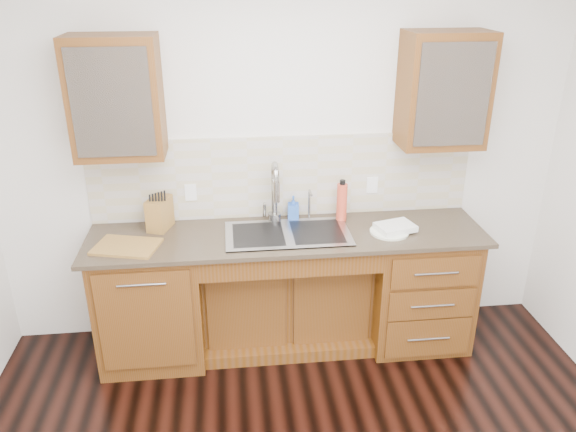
{
  "coord_description": "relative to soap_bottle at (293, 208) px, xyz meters",
  "views": [
    {
      "loc": [
        -0.38,
        -1.99,
        2.55
      ],
      "look_at": [
        0.0,
        1.4,
        1.05
      ],
      "focal_mm": 35.0,
      "sensor_mm": 36.0,
      "label": 1
    }
  ],
  "objects": [
    {
      "name": "backsplash",
      "position": [
        -0.07,
        0.08,
        0.21
      ],
      "size": [
        2.7,
        0.02,
        0.59
      ],
      "primitive_type": "cube",
      "color": "beige",
      "rests_on": "wall_back"
    },
    {
      "name": "water_bottle",
      "position": [
        0.34,
        -0.06,
        0.05
      ],
      "size": [
        0.1,
        0.1,
        0.27
      ],
      "primitive_type": "cylinder",
      "rotation": [
        0.0,
        0.0,
        0.38
      ],
      "color": "#D2442B",
      "rests_on": "countertop"
    },
    {
      "name": "sink",
      "position": [
        -0.07,
        -0.25,
        -0.17
      ],
      "size": [
        0.84,
        0.46,
        0.19
      ],
      "primitive_type": "cube",
      "color": "#9E9EA5",
      "rests_on": "countertop"
    },
    {
      "name": "cutting_board",
      "position": [
        -1.12,
        -0.34,
        -0.08
      ],
      "size": [
        0.46,
        0.37,
        0.02
      ],
      "primitive_type": "cube",
      "rotation": [
        0.0,
        0.0,
        -0.26
      ],
      "color": "olive",
      "rests_on": "countertop"
    },
    {
      "name": "filter_tap",
      "position": [
        0.11,
        -0.01,
        0.03
      ],
      "size": [
        0.02,
        0.02,
        0.24
      ],
      "primitive_type": "cylinder",
      "color": "#999993",
      "rests_on": "countertop"
    },
    {
      "name": "outlet_right",
      "position": [
        0.58,
        0.06,
        0.12
      ],
      "size": [
        0.08,
        0.01,
        0.12
      ],
      "primitive_type": "cube",
      "color": "white",
      "rests_on": "backsplash"
    },
    {
      "name": "cup_left_a",
      "position": [
        -1.26,
        -0.08,
        0.78
      ],
      "size": [
        0.15,
        0.15,
        0.1
      ],
      "primitive_type": "imported",
      "rotation": [
        0.0,
        0.0,
        -0.13
      ],
      "color": "white",
      "rests_on": "upper_cabinet_left"
    },
    {
      "name": "upper_cabinet_right",
      "position": [
        0.98,
        -0.08,
        0.83
      ],
      "size": [
        0.55,
        0.34,
        0.75
      ],
      "primitive_type": "cube",
      "color": "#593014",
      "rests_on": "wall_back"
    },
    {
      "name": "wall_back",
      "position": [
        -0.07,
        0.14,
        0.35
      ],
      "size": [
        4.0,
        0.1,
        2.7
      ],
      "primitive_type": "cube",
      "color": "white",
      "rests_on": "ground"
    },
    {
      "name": "base_cabinet_center",
      "position": [
        -0.07,
        -0.13,
        -0.65
      ],
      "size": [
        1.2,
        0.44,
        0.7
      ],
      "primitive_type": "cube",
      "color": "#593014",
      "rests_on": "ground"
    },
    {
      "name": "upper_cabinet_left",
      "position": [
        -1.12,
        -0.08,
        0.83
      ],
      "size": [
        0.55,
        0.34,
        0.75
      ],
      "primitive_type": "cube",
      "color": "#593014",
      "rests_on": "wall_back"
    },
    {
      "name": "soap_bottle",
      "position": [
        0.0,
        0.0,
        0.0
      ],
      "size": [
        0.09,
        0.09,
        0.17
      ],
      "primitive_type": "imported",
      "rotation": [
        0.0,
        0.0,
        -0.1
      ],
      "color": "blue",
      "rests_on": "countertop"
    },
    {
      "name": "countertop",
      "position": [
        -0.07,
        -0.24,
        -0.1
      ],
      "size": [
        2.7,
        0.65,
        0.03
      ],
      "primitive_type": "cube",
      "color": "#84705B",
      "rests_on": "base_cabinet_left"
    },
    {
      "name": "dish_towel",
      "position": [
        0.66,
        -0.29,
        -0.05
      ],
      "size": [
        0.29,
        0.24,
        0.04
      ],
      "primitive_type": "cube",
      "rotation": [
        0.0,
        0.0,
        0.28
      ],
      "color": "white",
      "rests_on": "plate"
    },
    {
      "name": "plate",
      "position": [
        0.62,
        -0.3,
        -0.08
      ],
      "size": [
        0.29,
        0.29,
        0.01
      ],
      "primitive_type": "cylinder",
      "rotation": [
        0.0,
        0.0,
        -0.1
      ],
      "color": "silver",
      "rests_on": "countertop"
    },
    {
      "name": "knife_block",
      "position": [
        -0.93,
        -0.06,
        0.02
      ],
      "size": [
        0.18,
        0.23,
        0.22
      ],
      "primitive_type": "cube",
      "rotation": [
        0.0,
        0.0,
        -0.34
      ],
      "color": "#A9864B",
      "rests_on": "countertop"
    },
    {
      "name": "base_cabinet_left",
      "position": [
        -1.02,
        -0.22,
        -0.56
      ],
      "size": [
        0.7,
        0.62,
        0.88
      ],
      "primitive_type": "cube",
      "color": "#593014",
      "rests_on": "ground"
    },
    {
      "name": "cup_right_b",
      "position": [
        1.05,
        -0.08,
        0.77
      ],
      "size": [
        0.12,
        0.12,
        0.08
      ],
      "primitive_type": "imported",
      "rotation": [
        0.0,
        0.0,
        -0.41
      ],
      "color": "silver",
      "rests_on": "upper_cabinet_right"
    },
    {
      "name": "faucet",
      "position": [
        -0.14,
        -0.02,
        0.11
      ],
      "size": [
        0.04,
        0.04,
        0.4
      ],
      "primitive_type": "cylinder",
      "color": "#999993",
      "rests_on": "countertop"
    },
    {
      "name": "base_cabinet_right",
      "position": [
        0.88,
        -0.22,
        -0.56
      ],
      "size": [
        0.7,
        0.62,
        0.88
      ],
      "primitive_type": "cube",
      "color": "#593014",
      "rests_on": "ground"
    },
    {
      "name": "outlet_left",
      "position": [
        -0.72,
        0.06,
        0.12
      ],
      "size": [
        0.08,
        0.01,
        0.12
      ],
      "primitive_type": "cube",
      "color": "white",
      "rests_on": "backsplash"
    },
    {
      "name": "cup_right_a",
      "position": [
        0.91,
        -0.08,
        0.77
      ],
      "size": [
        0.14,
        0.14,
        0.09
      ],
      "primitive_type": "imported",
      "rotation": [
        0.0,
        0.0,
        0.22
      ],
      "color": "white",
      "rests_on": "upper_cabinet_right"
    },
    {
      "name": "cup_left_b",
      "position": [
        -1.06,
        -0.08,
        0.77
      ],
      "size": [
        0.1,
        0.1,
        0.09
      ],
      "primitive_type": "imported",
      "rotation": [
        0.0,
        0.0,
        -0.05
      ],
      "color": "white",
      "rests_on": "upper_cabinet_left"
    }
  ]
}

